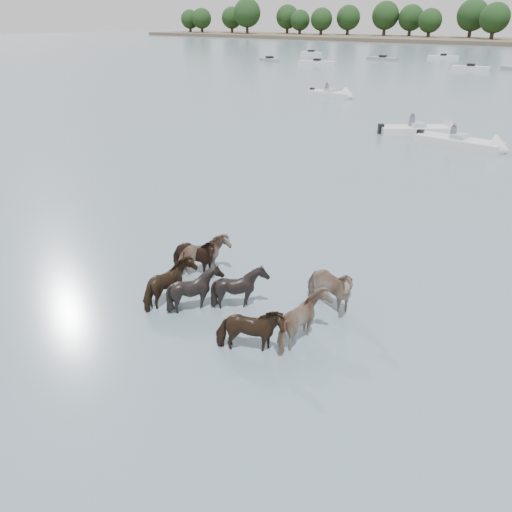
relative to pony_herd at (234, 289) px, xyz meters
The scene contains 7 objects.
ground 1.43m from the pony_herd, 35.36° to the right, with size 400.00×400.00×0.00m, color slate.
shoreline 164.37m from the pony_herd, 114.79° to the left, with size 160.00×30.00×1.00m, color #4C4233.
pony_herd is the anchor object (origin of this frame).
motorboat_a 24.79m from the pony_herd, 97.85° to the left, with size 5.11×4.47×1.92m.
motorboat_b 22.07m from the pony_herd, 89.85° to the left, with size 5.60×2.12×1.92m.
motorboat_f 38.73m from the pony_herd, 114.30° to the left, with size 4.89×1.98×1.92m.
treeline 162.82m from the pony_herd, 113.48° to the left, with size 149.04×22.72×12.21m.
Camera 1 is at (6.33, -8.29, 7.09)m, focal length 35.48 mm.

